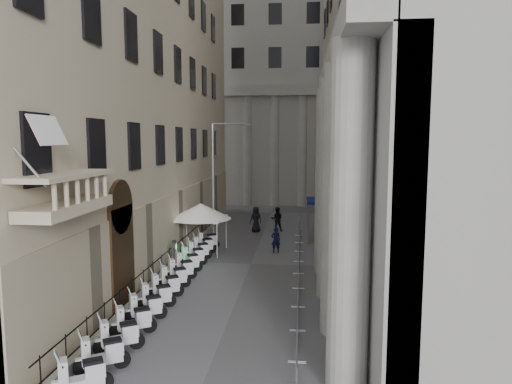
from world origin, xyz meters
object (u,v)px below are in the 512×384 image
at_px(pedestrian_b, 277,219).
at_px(street_lamp, 218,174).
at_px(info_kiosk, 174,255).
at_px(security_tent, 200,211).
at_px(pedestrian_a, 276,240).

bearing_deg(pedestrian_b, street_lamp, 54.32).
bearing_deg(info_kiosk, street_lamp, 62.19).
distance_m(security_tent, info_kiosk, 4.55).
relative_size(security_tent, pedestrian_b, 2.02).
relative_size(info_kiosk, pedestrian_a, 0.97).
relative_size(security_tent, street_lamp, 0.47).
xyz_separation_m(pedestrian_a, pedestrian_b, (-0.29, 7.01, 0.14)).
relative_size(street_lamp, pedestrian_a, 5.06).
xyz_separation_m(street_lamp, info_kiosk, (-1.51, -5.63, -4.21)).
xyz_separation_m(security_tent, info_kiosk, (-0.59, -4.11, -1.87)).
height_order(info_kiosk, pedestrian_a, pedestrian_a).
bearing_deg(info_kiosk, pedestrian_b, 52.60).
bearing_deg(security_tent, street_lamp, 58.98).
xyz_separation_m(security_tent, pedestrian_a, (4.91, 0.27, -1.85)).
xyz_separation_m(info_kiosk, pedestrian_b, (5.21, 11.39, 0.16)).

